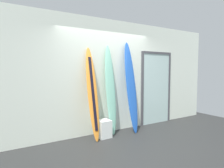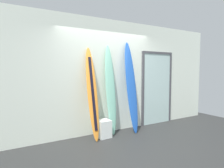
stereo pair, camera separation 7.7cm
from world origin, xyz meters
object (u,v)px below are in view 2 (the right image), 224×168
Objects in this scene: surfboard_seafoam at (111,90)px; surfboard_cobalt at (131,87)px; glass_door at (157,87)px; surfboard_sunset at (92,94)px; display_block_left at (104,129)px.

surfboard_cobalt is at bearing -10.48° from surfboard_seafoam.
surfboard_cobalt is at bearing -166.94° from glass_door.
surfboard_seafoam is 1.04× the size of glass_door.
surfboard_sunset is 0.96× the size of surfboard_seafoam.
glass_door is (1.91, 0.29, 0.87)m from display_block_left.
surfboard_sunset is 0.92× the size of surfboard_cobalt.
surfboard_seafoam reaches higher than glass_door.
surfboard_seafoam is 0.55m from surfboard_cobalt.
surfboard_sunset reaches higher than display_block_left.
surfboard_cobalt reaches higher than surfboard_sunset.
surfboard_cobalt is 1.13m from glass_door.
surfboard_seafoam is 0.95× the size of surfboard_cobalt.
surfboard_sunset reaches higher than glass_door.
surfboard_cobalt reaches higher than surfboard_seafoam.
surfboard_sunset is 5.18× the size of display_block_left.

